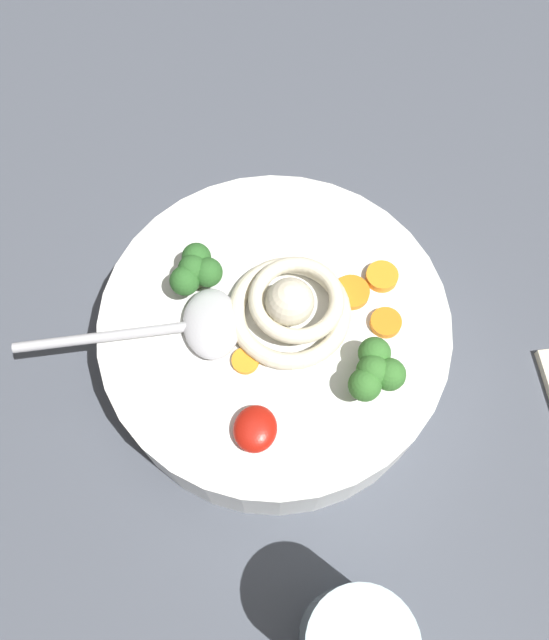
{
  "coord_description": "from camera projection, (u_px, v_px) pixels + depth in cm",
  "views": [
    {
      "loc": [
        -17.77,
        -6.93,
        55.89
      ],
      "look_at": [
        2.43,
        -3.52,
        10.73
      ],
      "focal_mm": 35.62,
      "sensor_mm": 36.0,
      "label": 1
    }
  ],
  "objects": [
    {
      "name": "soup_spoon",
      "position": [
        194.0,
        326.0,
        0.49
      ],
      "size": [
        8.38,
        17.43,
        1.6
      ],
      "rotation": [
        0.0,
        0.0,
        1.87
      ],
      "color": "#B7B7BC",
      "rests_on": "soup_bowl"
    },
    {
      "name": "carrot_slice_front",
      "position": [
        351.0,
        292.0,
        0.5
      ],
      "size": [
        2.89,
        2.89,
        0.61
      ],
      "primitive_type": "cylinder",
      "color": "orange",
      "rests_on": "soup_bowl"
    },
    {
      "name": "chili_sauce_dollop",
      "position": [
        255.0,
        429.0,
        0.45
      ],
      "size": [
        3.5,
        3.15,
        1.57
      ],
      "primitive_type": "ellipsoid",
      "color": "#B2190F",
      "rests_on": "soup_bowl"
    },
    {
      "name": "soup_bowl",
      "position": [
        274.0,
        336.0,
        0.53
      ],
      "size": [
        27.79,
        27.79,
        6.83
      ],
      "color": "white",
      "rests_on": "table_slab"
    },
    {
      "name": "carrot_slice_right",
      "position": [
        245.0,
        361.0,
        0.48
      ],
      "size": [
        2.08,
        2.08,
        0.45
      ],
      "primitive_type": "cylinder",
      "color": "orange",
      "rests_on": "soup_bowl"
    },
    {
      "name": "broccoli_floret_center",
      "position": [
        375.0,
        372.0,
        0.45
      ],
      "size": [
        4.71,
        4.05,
        3.73
      ],
      "color": "#7A9E60",
      "rests_on": "soup_bowl"
    },
    {
      "name": "broccoli_floret_beside_noodles",
      "position": [
        195.0,
        270.0,
        0.49
      ],
      "size": [
        4.53,
        3.9,
        3.58
      ],
      "color": "#7A9E60",
      "rests_on": "soup_bowl"
    },
    {
      "name": "table_slab",
      "position": [
        231.0,
        379.0,
        0.57
      ],
      "size": [
        112.14,
        112.14,
        3.9
      ],
      "primitive_type": "cube",
      "color": "#474C56",
      "rests_on": "ground"
    },
    {
      "name": "carrot_slice_beside_chili",
      "position": [
        386.0,
        323.0,
        0.49
      ],
      "size": [
        2.43,
        2.43,
        0.66
      ],
      "primitive_type": "cylinder",
      "color": "orange",
      "rests_on": "soup_bowl"
    },
    {
      "name": "noodle_pile",
      "position": [
        291.0,
        306.0,
        0.49
      ],
      "size": [
        10.54,
        10.33,
        4.24
      ],
      "color": "beige",
      "rests_on": "soup_bowl"
    },
    {
      "name": "carrot_slice_far",
      "position": [
        382.0,
        277.0,
        0.51
      ],
      "size": [
        2.58,
        2.58,
        0.76
      ],
      "primitive_type": "cylinder",
      "color": "orange",
      "rests_on": "soup_bowl"
    }
  ]
}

